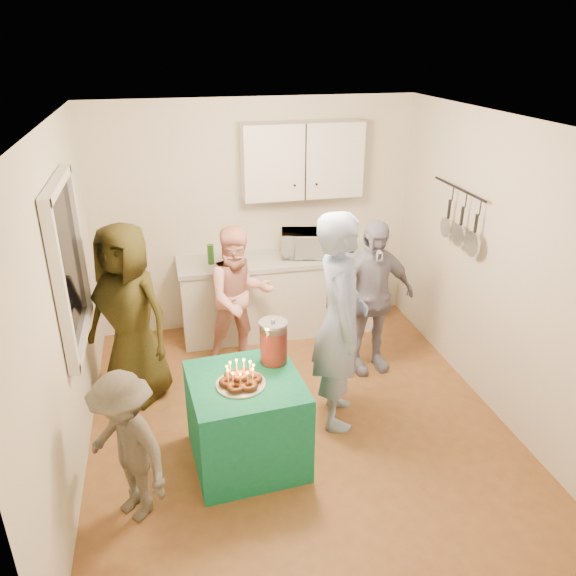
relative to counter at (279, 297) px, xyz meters
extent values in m
plane|color=brown|center=(-0.20, -1.70, -0.43)|extent=(4.00, 4.00, 0.00)
plane|color=white|center=(-0.20, -1.70, 2.17)|extent=(4.00, 4.00, 0.00)
plane|color=silver|center=(-0.20, 0.30, 0.87)|extent=(3.60, 3.60, 0.00)
plane|color=silver|center=(-2.00, -1.70, 0.87)|extent=(4.00, 4.00, 0.00)
plane|color=silver|center=(1.60, -1.70, 0.87)|extent=(4.00, 4.00, 0.00)
cube|color=black|center=(-1.97, -1.40, 1.12)|extent=(0.04, 1.00, 1.20)
cube|color=white|center=(0.00, 0.00, 0.00)|extent=(2.20, 0.58, 0.86)
cube|color=beige|center=(0.00, 0.00, 0.46)|extent=(2.24, 0.62, 0.05)
cube|color=white|center=(0.30, 0.15, 1.52)|extent=(1.30, 0.30, 0.80)
cube|color=black|center=(1.52, -1.00, 1.17)|extent=(0.12, 1.00, 0.60)
imported|color=white|center=(0.30, 0.00, 0.62)|extent=(0.58, 0.45, 0.28)
cube|color=#11734D|center=(-0.71, -2.11, -0.05)|extent=(0.91, 0.91, 0.76)
cylinder|color=red|center=(-0.44, -1.89, 0.50)|extent=(0.22, 0.22, 0.34)
imported|color=#9BB2E1|center=(0.16, -1.73, 0.54)|extent=(0.61, 0.79, 1.93)
imported|color=brown|center=(-1.59, -0.97, 0.43)|extent=(1.01, 0.94, 1.72)
imported|color=#F58680|center=(-0.53, -0.58, 0.32)|extent=(0.81, 0.68, 1.49)
imported|color=#11113A|center=(0.72, -1.00, 0.37)|extent=(0.97, 0.46, 1.60)
imported|color=#4C463D|center=(-1.60, -2.49, 0.16)|extent=(0.82, 0.86, 1.17)
camera|label=1|loc=(-1.20, -5.72, 2.74)|focal=35.00mm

